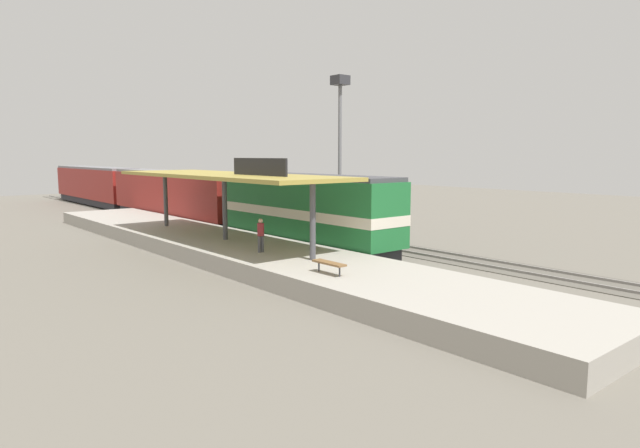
# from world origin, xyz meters

# --- Properties ---
(ground_plane) EXTENTS (120.00, 120.00, 0.00)m
(ground_plane) POSITION_xyz_m (2.00, 0.00, 0.00)
(ground_plane) COLOR #666056
(track_near) EXTENTS (3.20, 110.00, 0.16)m
(track_near) POSITION_xyz_m (0.00, 0.00, 0.03)
(track_near) COLOR #565249
(track_near) RESTS_ON ground
(track_far) EXTENTS (3.20, 110.00, 0.16)m
(track_far) POSITION_xyz_m (4.60, 0.00, 0.03)
(track_far) COLOR #565249
(track_far) RESTS_ON ground
(platform) EXTENTS (6.00, 44.00, 0.90)m
(platform) POSITION_xyz_m (-4.60, 0.00, 0.45)
(platform) COLOR #9E998E
(platform) RESTS_ON ground
(station_canopy) EXTENTS (5.20, 18.00, 4.70)m
(station_canopy) POSITION_xyz_m (-4.60, -0.09, 4.53)
(station_canopy) COLOR #47474C
(station_canopy) RESTS_ON platform
(platform_bench) EXTENTS (0.44, 1.70, 0.50)m
(platform_bench) POSITION_xyz_m (-6.00, -10.78, 1.34)
(platform_bench) COLOR #333338
(platform_bench) RESTS_ON platform
(locomotive) EXTENTS (2.93, 14.43, 4.44)m
(locomotive) POSITION_xyz_m (0.00, -1.47, 2.41)
(locomotive) COLOR #28282D
(locomotive) RESTS_ON track_near
(passenger_carriage_front) EXTENTS (2.90, 20.00, 4.24)m
(passenger_carriage_front) POSITION_xyz_m (0.00, 16.53, 2.31)
(passenger_carriage_front) COLOR #28282D
(passenger_carriage_front) RESTS_ON track_near
(passenger_carriage_rear) EXTENTS (2.90, 20.00, 4.24)m
(passenger_carriage_rear) POSITION_xyz_m (0.00, 37.33, 2.31)
(passenger_carriage_rear) COLOR #28282D
(passenger_carriage_rear) RESTS_ON track_near
(light_mast) EXTENTS (1.10, 1.10, 11.70)m
(light_mast) POSITION_xyz_m (7.80, 3.94, 8.40)
(light_mast) COLOR slate
(light_mast) RESTS_ON ground
(person_waiting) EXTENTS (0.34, 0.34, 1.71)m
(person_waiting) POSITION_xyz_m (-5.35, -4.79, 1.85)
(person_waiting) COLOR #4C4C51
(person_waiting) RESTS_ON platform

